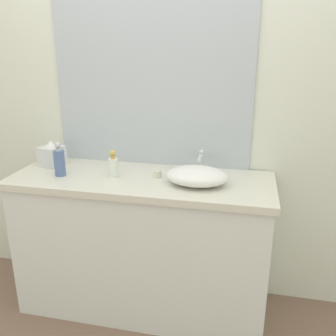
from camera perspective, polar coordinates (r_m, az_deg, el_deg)
name	(u,v)px	position (r m, az deg, el deg)	size (l,w,h in m)	color
bathroom_wall_rear	(164,107)	(2.42, -0.69, 9.49)	(6.00, 0.06, 2.60)	silver
vanity_counter	(142,244)	(2.42, -3.99, -11.70)	(1.59, 0.57, 0.92)	white
wall_mirror_panel	(152,84)	(2.38, -2.57, 12.93)	(1.28, 0.01, 1.06)	#B2BCC6
sink_basin	(197,176)	(2.10, 4.50, -1.23)	(0.36, 0.26, 0.10)	white
faucet	(201,161)	(2.23, 5.08, 1.07)	(0.03, 0.12, 0.16)	silver
soap_dispenser	(113,166)	(2.25, -8.50, 0.35)	(0.06, 0.06, 0.17)	white
lotion_bottle	(59,161)	(2.33, -16.50, 0.98)	(0.07, 0.07, 0.21)	#516A9B
tissue_box	(52,155)	(2.54, -17.60, 1.95)	(0.16, 0.16, 0.17)	silver
candle_jar	(158,174)	(2.22, -1.63, -0.89)	(0.05, 0.05, 0.04)	silver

